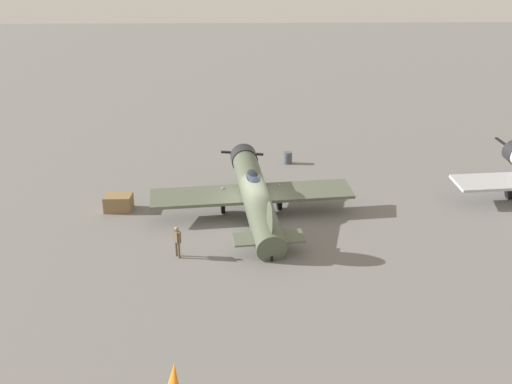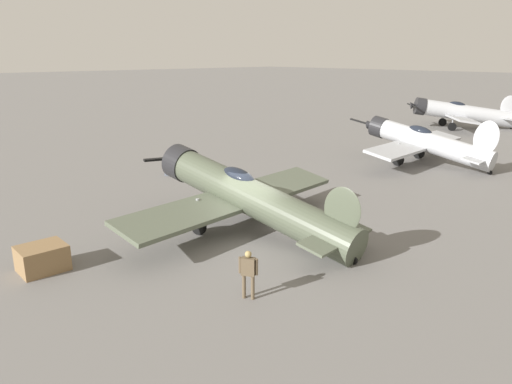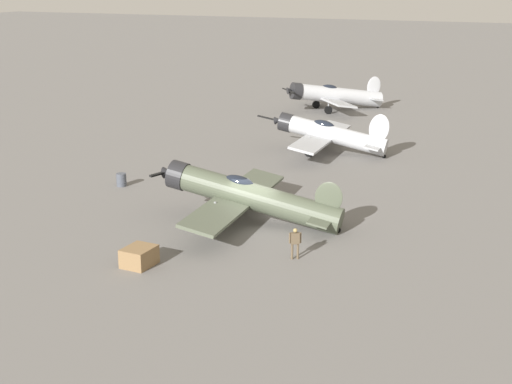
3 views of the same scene
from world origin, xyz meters
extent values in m
plane|color=slate|center=(0.00, 0.00, 0.00)|extent=(400.00, 400.00, 0.00)
cylinder|color=#4C5442|center=(0.00, 0.00, 1.48)|extent=(2.40, 9.87, 3.19)
cylinder|color=#232326|center=(-0.44, 4.61, 2.33)|extent=(1.70, 1.32, 1.73)
cone|color=#232326|center=(-0.50, 5.26, 2.44)|extent=(0.73, 0.72, 0.75)
cube|color=black|center=(-0.52, 5.41, 2.44)|extent=(2.64, 0.56, 0.24)
ellipsoid|color=black|center=(-0.09, 0.96, 2.28)|extent=(0.93, 1.86, 0.97)
cube|color=#565E4C|center=(-0.11, 1.15, 1.28)|extent=(11.46, 3.09, 0.54)
ellipsoid|color=#4C5442|center=(0.39, -4.04, 1.90)|extent=(0.29, 1.79, 1.97)
cube|color=#565E4C|center=(0.37, -3.84, 0.85)|extent=(3.49, 1.42, 0.30)
cylinder|color=#999BA0|center=(-1.80, 1.58, 0.97)|extent=(0.14, 0.14, 1.14)
cylinder|color=black|center=(-1.80, 1.58, 0.40)|extent=(0.28, 0.82, 0.80)
cylinder|color=#999BA0|center=(1.47, 1.89, 0.97)|extent=(0.14, 0.14, 1.14)
cylinder|color=black|center=(1.47, 1.89, 0.40)|extent=(0.28, 0.82, 0.80)
cylinder|color=black|center=(0.44, -4.62, 0.14)|extent=(0.13, 0.29, 0.28)
cylinder|color=#B7BABF|center=(17.31, 1.42, 1.51)|extent=(1.87, 8.36, 2.73)
cylinder|color=#232326|center=(17.06, 5.30, 2.19)|extent=(1.51, 1.23, 1.58)
cone|color=#232326|center=(17.02, 5.95, 2.31)|extent=(0.64, 0.68, 0.69)
cube|color=black|center=(17.01, 6.10, 2.31)|extent=(0.61, 3.10, 0.64)
ellipsoid|color=black|center=(17.26, 2.24, 2.22)|extent=(0.87, 1.84, 0.96)
cube|color=#ADAFB5|center=(17.25, 2.40, 1.32)|extent=(10.82, 2.64, 0.52)
ellipsoid|color=#B7BABF|center=(17.53, -2.01, 2.25)|extent=(0.24, 1.85, 2.38)
cube|color=#ADAFB5|center=(17.52, -1.81, 1.01)|extent=(3.46, 1.32, 0.29)
cylinder|color=#999BA0|center=(15.65, 2.79, 0.97)|extent=(0.14, 0.14, 1.14)
cylinder|color=black|center=(15.65, 2.79, 0.40)|extent=(0.25, 0.81, 0.80)
cylinder|color=#999BA0|center=(18.78, 2.99, 0.97)|extent=(0.14, 0.14, 1.14)
cylinder|color=black|center=(18.78, 2.99, 0.40)|extent=(0.25, 0.81, 0.80)
cylinder|color=black|center=(17.57, -2.50, 0.14)|extent=(0.12, 0.29, 0.28)
cylinder|color=#B7BABF|center=(35.58, 7.24, 1.54)|extent=(7.53, 8.22, 2.85)
cylinder|color=#232326|center=(32.57, 10.63, 2.17)|extent=(2.01, 1.96, 1.80)
cone|color=#232326|center=(32.14, 11.12, 2.26)|extent=(0.95, 0.95, 0.77)
cube|color=black|center=(32.04, 11.23, 2.26)|extent=(2.23, 2.25, 0.15)
ellipsoid|color=black|center=(34.95, 7.95, 2.34)|extent=(1.75, 1.83, 0.91)
cube|color=#ADAFB5|center=(34.83, 8.09, 1.27)|extent=(9.08, 8.37, 0.46)
ellipsoid|color=#B7BABF|center=(38.22, 4.26, 2.31)|extent=(1.26, 1.40, 2.19)
cube|color=#ADAFB5|center=(38.08, 4.41, 1.11)|extent=(3.28, 3.08, 0.25)
cylinder|color=#999BA0|center=(33.19, 7.40, 0.95)|extent=(0.14, 0.14, 1.11)
cylinder|color=black|center=(33.19, 7.40, 0.40)|extent=(0.68, 0.73, 0.80)
cylinder|color=#999BA0|center=(35.71, 9.63, 0.95)|extent=(0.14, 0.14, 1.11)
cylinder|color=black|center=(35.71, 9.63, 0.40)|extent=(0.68, 0.73, 0.80)
cylinder|color=black|center=(38.59, 3.83, 0.14)|extent=(0.26, 0.28, 0.28)
cylinder|color=brown|center=(-3.91, -4.03, 0.39)|extent=(0.11, 0.11, 0.79)
cylinder|color=brown|center=(-4.06, -3.79, 0.39)|extent=(0.11, 0.11, 0.79)
cube|color=brown|center=(-3.99, -3.91, 1.06)|extent=(0.40, 0.47, 0.56)
sphere|color=#A18951|center=(-3.99, -3.91, 1.46)|extent=(0.21, 0.21, 0.21)
cylinder|color=brown|center=(-3.85, -4.13, 1.08)|extent=(0.09, 0.09, 0.52)
cylinder|color=brown|center=(-4.12, -3.68, 1.08)|extent=(0.09, 0.09, 0.52)
cube|color=olive|center=(-7.81, 2.44, 0.45)|extent=(1.57, 1.32, 0.90)
cylinder|color=#474C56|center=(3.03, 11.05, 0.42)|extent=(0.64, 0.64, 0.85)
torus|color=#474C56|center=(3.03, 11.05, 0.59)|extent=(0.68, 0.68, 0.04)
torus|color=#474C56|center=(3.03, 11.05, 0.25)|extent=(0.68, 0.68, 0.04)
camera|label=1|loc=(-1.79, -28.26, 12.00)|focal=39.38mm
camera|label=2|loc=(-12.95, -13.79, 7.20)|focal=33.92mm
camera|label=3|loc=(-33.89, -15.67, 12.96)|focal=50.19mm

